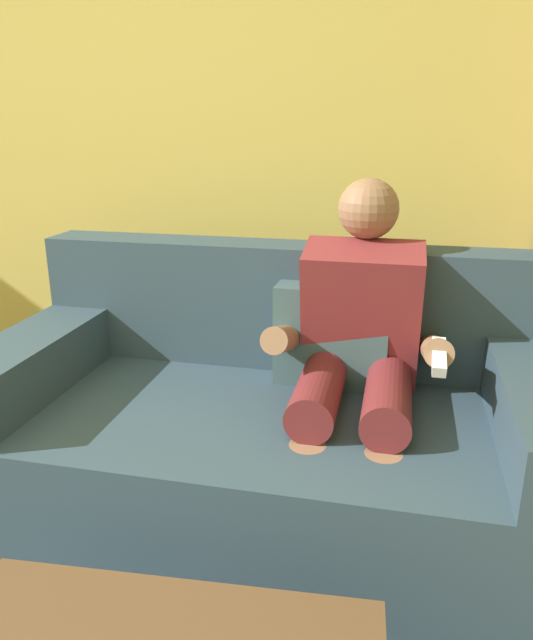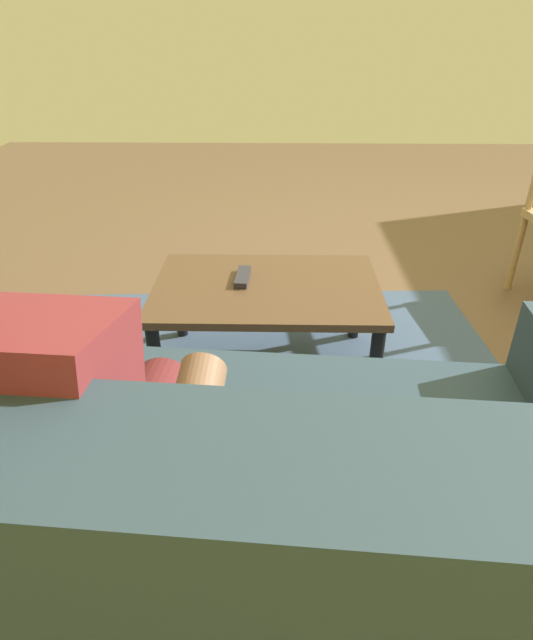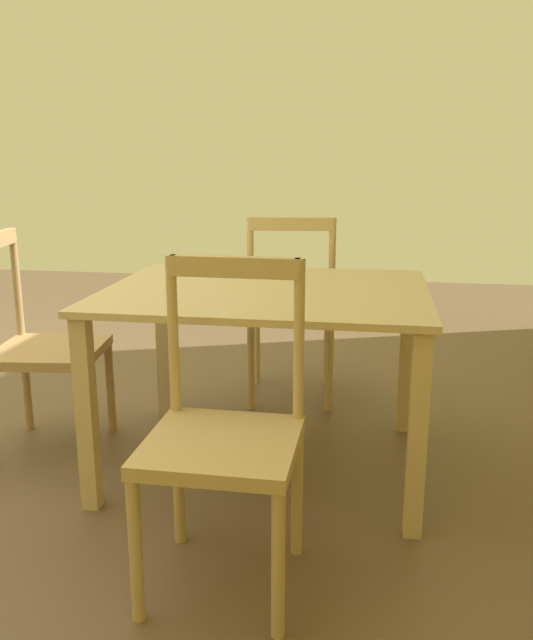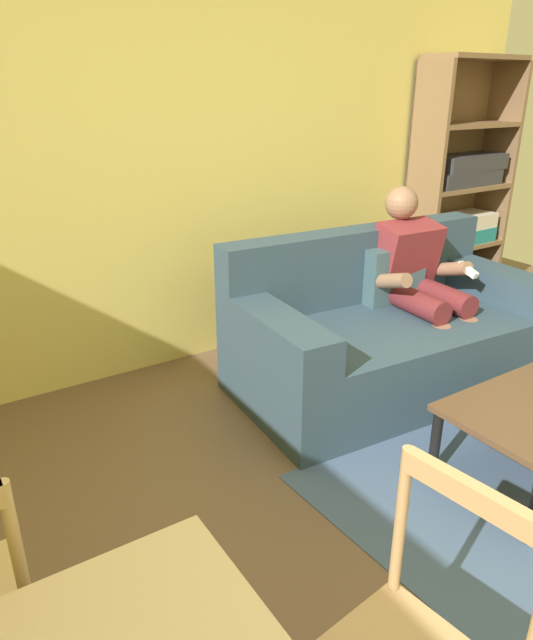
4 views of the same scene
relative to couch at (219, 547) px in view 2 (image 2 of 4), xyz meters
name	(u,v)px [view 2 (image 2 of 4)]	position (x,y,z in m)	size (l,w,h in m)	color
ground_plane	(473,317)	(-1.10, -1.58, -0.33)	(8.46, 8.46, 0.00)	brown
couch	(219,547)	(0.00, 0.00, 0.00)	(1.97, 1.12, 0.92)	#2D4251
person_lounging	(47,457)	(0.29, 0.04, 0.28)	(0.61, 0.87, 1.17)	maroon
coffee_table	(267,297)	(-0.08, -1.12, 0.01)	(0.88, 0.60, 0.39)	brown
tv_remote	(243,277)	(0.02, -1.17, 0.07)	(0.05, 0.17, 0.02)	#2D2D38
area_rug	(267,367)	(-0.08, -1.12, -0.33)	(2.00, 1.40, 0.01)	#3D5170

